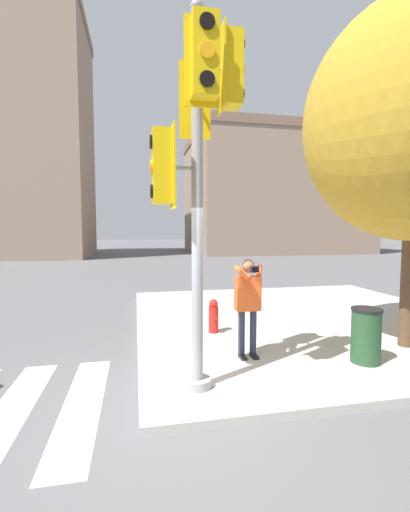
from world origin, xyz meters
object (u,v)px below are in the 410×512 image
(person_photographer, at_px, (248,298))
(traffic_signal_pole, at_px, (198,135))
(trash_bin, at_px, (366,335))
(fire_hydrant, at_px, (213,316))

(person_photographer, bearing_deg, traffic_signal_pole, -137.36)
(person_photographer, bearing_deg, trash_bin, -18.66)
(traffic_signal_pole, height_order, trash_bin, traffic_signal_pole)
(person_photographer, distance_m, fire_hydrant, 1.59)
(traffic_signal_pole, distance_m, fire_hydrant, 3.85)
(person_photographer, distance_m, trash_bin, 1.93)
(fire_hydrant, bearing_deg, traffic_signal_pole, -107.68)
(traffic_signal_pole, distance_m, person_photographer, 2.67)
(traffic_signal_pole, xyz_separation_m, fire_hydrant, (0.75, 2.35, -2.95))
(fire_hydrant, height_order, trash_bin, trash_bin)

